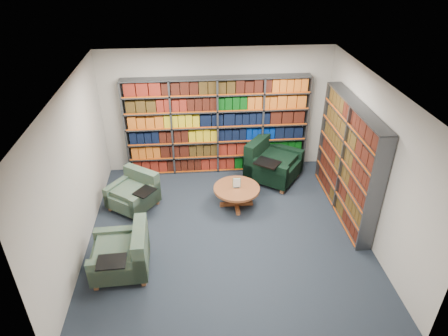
{
  "coord_description": "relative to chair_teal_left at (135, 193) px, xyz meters",
  "views": [
    {
      "loc": [
        -0.54,
        -5.72,
        4.8
      ],
      "look_at": [
        0.0,
        0.6,
        1.05
      ],
      "focal_mm": 32.0,
      "sensor_mm": 36.0,
      "label": 1
    }
  ],
  "objects": [
    {
      "name": "chair_teal_front",
      "position": [
        0.04,
        -1.83,
        0.03
      ],
      "size": [
        0.92,
        1.06,
        0.81
      ],
      "color": "#082C39",
      "rests_on": "ground"
    },
    {
      "name": "chair_green_right",
      "position": [
        2.88,
        0.81,
        0.07
      ],
      "size": [
        1.4,
        1.42,
        0.91
      ],
      "color": "black",
      "rests_on": "ground"
    },
    {
      "name": "coffee_table",
      "position": [
        2.02,
        -0.19,
        0.05
      ],
      "size": [
        0.92,
        0.92,
        0.65
      ],
      "color": "#9E4F2F",
      "rests_on": "ground"
    },
    {
      "name": "bookshelf_back",
      "position": [
        1.75,
        1.3,
        0.8
      ],
      "size": [
        4.0,
        0.28,
        2.2
      ],
      "color": "#47494F",
      "rests_on": "ground"
    },
    {
      "name": "bookshelf_right",
      "position": [
        4.09,
        -0.44,
        0.8
      ],
      "size": [
        0.28,
        2.5,
        2.2
      ],
      "color": "#47494F",
      "rests_on": "ground"
    },
    {
      "name": "room_shell",
      "position": [
        1.75,
        -1.04,
        1.11
      ],
      "size": [
        5.02,
        5.02,
        2.82
      ],
      "color": "black",
      "rests_on": "ground"
    },
    {
      "name": "chair_teal_left",
      "position": [
        0.0,
        0.0,
        0.0
      ],
      "size": [
        1.12,
        1.12,
        0.73
      ],
      "color": "#082C39",
      "rests_on": "ground"
    }
  ]
}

